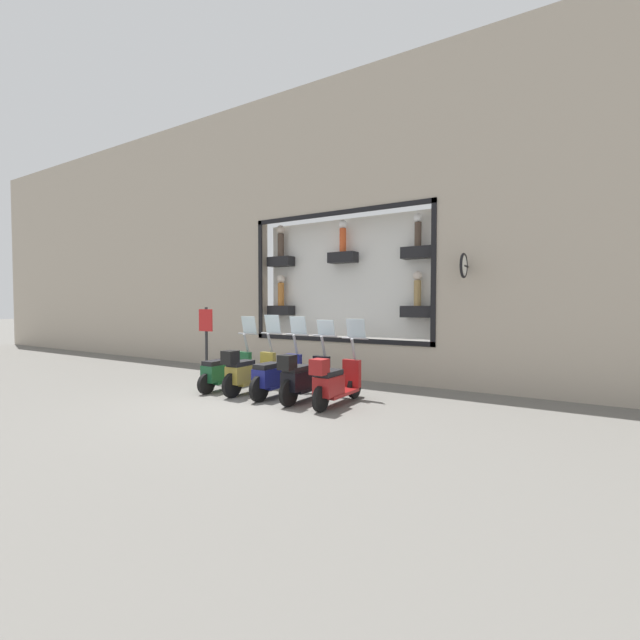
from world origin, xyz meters
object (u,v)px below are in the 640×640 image
object	(u,v)px
scooter_green_4	(225,371)
shop_sign_post	(206,341)
scooter_navy_2	(276,376)
scooter_black_1	(303,378)
scooter_olive_3	(248,372)
scooter_red_0	(335,382)

from	to	relation	value
scooter_green_4	shop_sign_post	world-z (taller)	shop_sign_post
scooter_navy_2	scooter_black_1	bearing A→B (deg)	-94.83
scooter_green_4	scooter_olive_3	bearing A→B (deg)	-94.21
scooter_red_0	shop_sign_post	size ratio (longest dim) A/B	0.96
scooter_olive_3	shop_sign_post	world-z (taller)	shop_sign_post
scooter_black_1	scooter_navy_2	size ratio (longest dim) A/B	1.00
scooter_black_1	shop_sign_post	world-z (taller)	shop_sign_post
scooter_red_0	scooter_navy_2	distance (m)	1.46
scooter_black_1	scooter_red_0	bearing A→B (deg)	-90.56
scooter_black_1	scooter_green_4	world-z (taller)	scooter_green_4
scooter_navy_2	scooter_olive_3	xyz separation A→B (m)	(-0.06, 0.73, 0.04)
scooter_red_0	scooter_green_4	xyz separation A→B (m)	(0.06, 2.91, -0.05)
scooter_black_1	scooter_olive_3	size ratio (longest dim) A/B	1.00
scooter_green_4	shop_sign_post	bearing A→B (deg)	66.68
scooter_green_4	scooter_red_0	bearing A→B (deg)	-91.22
scooter_navy_2	scooter_red_0	bearing A→B (deg)	-92.70
scooter_red_0	scooter_olive_3	bearing A→B (deg)	89.77
scooter_black_1	scooter_olive_3	bearing A→B (deg)	89.94
scooter_red_0	scooter_green_4	world-z (taller)	scooter_green_4
scooter_black_1	shop_sign_post	distance (m)	3.37
shop_sign_post	scooter_black_1	bearing A→B (deg)	-99.18
scooter_olive_3	scooter_green_4	world-z (taller)	scooter_olive_3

